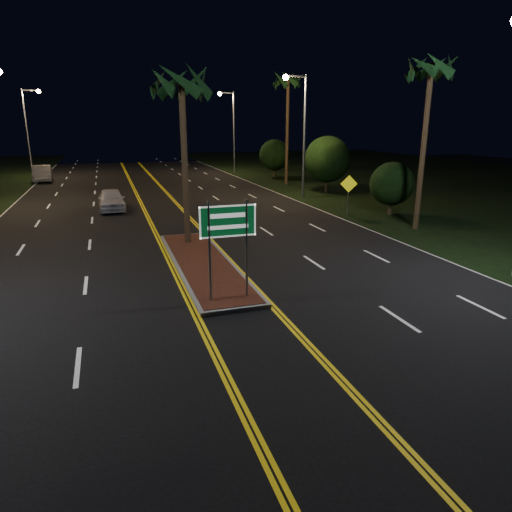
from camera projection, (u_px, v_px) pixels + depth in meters
name	position (u px, v px, depth m)	size (l,w,h in m)	color
ground	(256.00, 340.00, 12.27)	(120.00, 120.00, 0.00)	black
grass_right	(471.00, 183.00, 44.00)	(40.00, 110.00, 0.01)	black
median_island	(203.00, 264.00, 18.64)	(2.25, 10.25, 0.17)	gray
highway_sign	(228.00, 231.00, 14.15)	(1.80, 0.08, 3.20)	gray
streetlight_left_far	(30.00, 122.00, 47.69)	(1.91, 0.44, 9.00)	gray
streetlight_right_mid	(300.00, 122.00, 33.91)	(1.91, 0.44, 9.00)	gray
streetlight_right_far	(231.00, 123.00, 52.17)	(1.91, 0.44, 9.00)	gray
palm_median	(181.00, 83.00, 19.81)	(2.40, 2.40, 8.30)	#382819
palm_right_near	(431.00, 69.00, 22.80)	(2.40, 2.40, 9.30)	#382819
palm_right_far	(288.00, 82.00, 40.89)	(2.40, 2.40, 10.30)	#382819
shrub_near	(392.00, 184.00, 28.51)	(2.70, 2.70, 3.30)	#382819
shrub_mid	(327.00, 159.00, 37.57)	(3.78, 3.78, 4.62)	#382819
shrub_far	(275.00, 155.00, 48.57)	(3.24, 3.24, 3.96)	#382819
car_near	(111.00, 198.00, 30.34)	(2.10, 4.90, 1.63)	silver
car_far	(42.00, 172.00, 45.33)	(2.36, 5.50, 1.83)	#9A9BA3
warning_sign	(349.00, 189.00, 28.31)	(1.02, 0.33, 2.52)	gray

